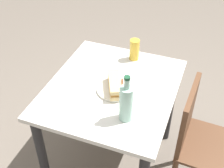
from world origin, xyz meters
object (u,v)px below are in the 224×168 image
at_px(dining_table, 112,103).
at_px(baguette_sandwich_near, 115,84).
at_px(chair_far, 199,139).
at_px(beer_glass, 134,50).
at_px(plate_near, 115,90).
at_px(water_bottle, 126,103).
at_px(knife_near, 123,87).

bearing_deg(dining_table, baguette_sandwich_near, 43.05).
distance_m(chair_far, beer_glass, 0.74).
bearing_deg(beer_glass, chair_far, 58.31).
relative_size(chair_far, beer_glass, 5.68).
height_order(dining_table, chair_far, chair_far).
relative_size(plate_near, baguette_sandwich_near, 0.95).
distance_m(chair_far, water_bottle, 0.62).
distance_m(dining_table, chair_far, 0.61).
xyz_separation_m(chair_far, baguette_sandwich_near, (0.03, -0.56, 0.31)).
xyz_separation_m(water_bottle, beer_glass, (-0.58, -0.13, -0.04)).
bearing_deg(water_bottle, chair_far, 119.34).
relative_size(dining_table, chair_far, 1.04).
xyz_separation_m(dining_table, knife_near, (-0.00, 0.07, 0.16)).
bearing_deg(dining_table, knife_near, 90.90).
relative_size(plate_near, knife_near, 1.31).
relative_size(chair_far, water_bottle, 2.97).
bearing_deg(water_bottle, plate_near, -145.19).
relative_size(chair_far, knife_near, 5.06).
relative_size(dining_table, plate_near, 4.03).
distance_m(baguette_sandwich_near, beer_glass, 0.38).
xyz_separation_m(chair_far, water_bottle, (0.24, -0.42, 0.38)).
relative_size(baguette_sandwich_near, water_bottle, 0.81).
xyz_separation_m(knife_near, beer_glass, (-0.35, -0.03, 0.06)).
relative_size(water_bottle, beer_glass, 1.91).
bearing_deg(plate_near, knife_near, 127.91).
bearing_deg(dining_table, water_bottle, 36.02).
height_order(dining_table, plate_near, plate_near).
height_order(dining_table, beer_glass, beer_glass).
bearing_deg(baguette_sandwich_near, knife_near, 127.91).
xyz_separation_m(dining_table, baguette_sandwich_near, (0.03, 0.03, 0.19)).
distance_m(dining_table, beer_glass, 0.41).
height_order(chair_far, knife_near, chair_far).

